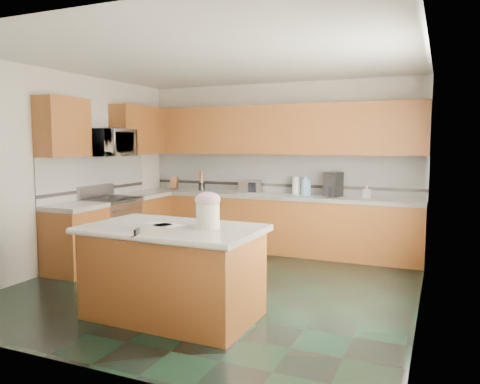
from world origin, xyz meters
The scene contains 52 objects.
floor centered at (0.00, 0.00, 0.00)m, with size 4.60×4.60×0.00m, color black.
ceiling centered at (0.00, 0.00, 2.70)m, with size 4.60×4.60×0.00m, color white.
wall_back centered at (0.00, 2.32, 1.35)m, with size 4.60×0.04×2.70m, color beige.
wall_front centered at (0.00, -2.32, 1.35)m, with size 4.60×0.04×2.70m, color beige.
wall_left centered at (-2.32, 0.00, 1.35)m, with size 0.04×4.60×2.70m, color beige.
wall_right centered at (2.32, 0.00, 1.35)m, with size 0.04×4.60×2.70m, color beige.
back_base_cab centered at (0.00, 2.00, 0.43)m, with size 4.60×0.60×0.86m, color #321907.
back_countertop centered at (0.00, 2.00, 0.89)m, with size 4.60×0.64×0.06m, color white.
back_upper_cab centered at (0.00, 2.13, 1.94)m, with size 4.60×0.33×0.78m, color #321907.
back_backsplash centered at (0.00, 2.29, 1.24)m, with size 4.60×0.02×0.63m, color silver.
back_accent_band centered at (0.00, 2.28, 1.04)m, with size 4.60×0.01×0.05m, color black.
left_base_cab_rear centered at (-2.00, 1.29, 0.43)m, with size 0.60×0.82×0.86m, color #321907.
left_counter_rear centered at (-2.00, 1.29, 0.89)m, with size 0.64×0.82×0.06m, color white.
left_base_cab_front centered at (-2.00, -0.24, 0.43)m, with size 0.60×0.72×0.86m, color #321907.
left_counter_front centered at (-2.00, -0.24, 0.89)m, with size 0.64×0.72×0.06m, color white.
left_backsplash centered at (-2.29, 0.55, 1.24)m, with size 0.02×2.30×0.63m, color silver.
left_accent_band centered at (-2.28, 0.55, 1.04)m, with size 0.01×2.30×0.05m, color black.
left_upper_cab_rear centered at (-2.13, 1.42, 1.94)m, with size 0.33×1.09×0.78m, color #321907.
left_upper_cab_front centered at (-2.13, -0.24, 1.94)m, with size 0.33×0.72×0.78m, color #321907.
range_body centered at (-2.00, 0.50, 0.44)m, with size 0.60×0.76×0.88m, color #B7B7BC.
range_oven_door centered at (-1.71, 0.50, 0.40)m, with size 0.02×0.68×0.55m, color black.
range_cooktop centered at (-2.00, 0.50, 0.90)m, with size 0.62×0.78×0.04m, color black.
range_handle centered at (-1.68, 0.50, 0.78)m, with size 0.02×0.02×0.66m, color #B7B7BC.
range_backguard centered at (-2.26, 0.50, 1.02)m, with size 0.06×0.76×0.18m, color #B7B7BC.
microwave centered at (-2.00, 0.50, 1.73)m, with size 0.73×0.50×0.41m, color #B7B7BC.
island_base centered at (0.05, -1.10, 0.43)m, with size 1.63×0.93×0.86m, color #321907.
island_top centered at (0.05, -1.10, 0.89)m, with size 1.73×1.03×0.06m, color white.
island_bullnose centered at (0.05, -1.62, 0.89)m, with size 0.06×0.06×1.73m, color white.
treat_jar centered at (0.43, -1.07, 1.04)m, with size 0.23×0.23×0.24m, color white.
treat_jar_lid centered at (0.43, -1.07, 1.19)m, with size 0.25×0.25×0.15m, color #E9AEBE.
treat_jar_knob centered at (0.43, -1.07, 1.25)m, with size 0.03×0.03×0.08m, color tan.
treat_jar_knob_end_l centered at (0.39, -1.07, 1.25)m, with size 0.04×0.04×0.04m, color tan.
treat_jar_knob_end_r centered at (0.47, -1.07, 1.25)m, with size 0.04×0.04×0.04m, color tan.
soap_bottle_island centered at (0.37, -0.90, 1.08)m, with size 0.13×0.13×0.33m, color teal.
paper_sheet_a centered at (0.01, -1.10, 0.92)m, with size 0.29×0.22×0.00m, color white.
paper_sheet_b centered at (-0.11, -1.09, 0.92)m, with size 0.27×0.20×0.00m, color white.
clamp_body centered at (-0.01, -1.60, 0.93)m, with size 0.03×0.09×0.08m, color black.
clamp_handle centered at (-0.01, -1.65, 0.91)m, with size 0.01×0.01×0.06m, color black.
knife_block centered at (-1.85, 2.05, 1.03)m, with size 0.12×0.10×0.21m, color #472814.
utensil_crock centered at (-1.32, 2.08, 0.99)m, with size 0.11×0.11×0.14m, color black.
utensil_bundle centered at (-1.32, 2.08, 1.16)m, with size 0.06×0.06×0.20m, color #472814.
toaster_oven centered at (-0.41, 2.05, 1.02)m, with size 0.35×0.24×0.20m, color #B7B7BC.
toaster_oven_door centered at (-0.41, 1.94, 1.02)m, with size 0.31×0.01×0.16m, color black.
paper_towel centered at (0.36, 2.10, 1.06)m, with size 0.13×0.13×0.28m, color white.
paper_towel_base centered at (0.36, 2.10, 0.93)m, with size 0.19×0.19×0.01m, color #B7B7BC.
water_jug centered at (0.53, 2.06, 1.05)m, with size 0.16×0.16×0.26m, color #598BAA.
water_jug_neck centered at (0.53, 2.06, 1.19)m, with size 0.07×0.07×0.04m, color #598BAA.
coffee_maker centered at (0.95, 2.08, 1.11)m, with size 0.22×0.24×0.37m, color black.
coffee_carafe centered at (0.95, 2.03, 1.00)m, with size 0.15×0.15×0.15m, color black.
soap_bottle_back centered at (1.46, 2.05, 1.02)m, with size 0.09×0.09×0.20m, color white.
soap_back_cap centered at (1.46, 2.05, 1.13)m, with size 0.02×0.02×0.03m, color red.
window_light_proxy centered at (2.29, -0.20, 1.50)m, with size 0.02×1.40×1.10m, color white.
Camera 1 is at (2.47, -5.00, 1.74)m, focal length 35.00 mm.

